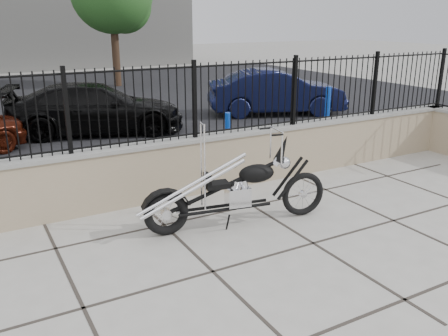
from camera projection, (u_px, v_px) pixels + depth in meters
The scene contains 9 objects.
ground_plane at pixel (213, 272), 5.55m from camera, with size 90.00×90.00×0.00m, color #99968E.
parking_lot at pixel (40, 106), 15.95m from camera, with size 30.00×30.00×0.00m, color black.
retaining_wall at pixel (139, 174), 7.48m from camera, with size 14.00×0.36×0.96m, color gray.
iron_fence at pixel (135, 106), 7.15m from camera, with size 14.00×0.08×1.20m, color black.
chopper_motorcycle at pixel (235, 174), 6.56m from camera, with size 2.58×0.45×1.55m, color black, non-canonical shape.
car_black at pixel (96, 108), 12.02m from camera, with size 1.78×4.38×1.27m, color black.
car_blue at pixel (276, 92), 14.42m from camera, with size 1.43×4.10×1.35m, color black.
bollard_b at pixel (228, 134), 10.07m from camera, with size 0.11×0.11×0.94m, color blue.
bollard_c at pixel (327, 108), 12.43m from camera, with size 0.14×0.14×1.13m, color #0B58A8.
Camera 1 is at (-2.28, -4.36, 2.84)m, focal length 38.00 mm.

